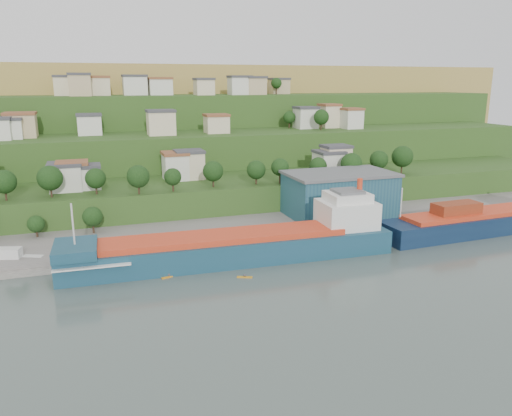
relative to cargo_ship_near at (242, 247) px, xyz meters
name	(u,v)px	position (x,y,z in m)	size (l,w,h in m)	color
ground	(262,271)	(1.89, -8.57, -3.13)	(500.00, 500.00, 0.00)	#404E47
quay	(296,229)	(21.89, 19.43, -3.13)	(220.00, 26.00, 4.00)	slate
pebble_beach	(0,266)	(-53.11, 13.43, -3.13)	(40.00, 18.00, 2.40)	slate
hillside	(157,160)	(1.88, 160.12, -3.05)	(360.00, 211.11, 96.00)	#284719
cargo_ship_near	(242,247)	(0.00, 0.00, 0.00)	(76.72, 14.79, 19.62)	#14404D
cargo_ship_far	(494,221)	(73.60, 0.21, -0.32)	(65.98, 13.65, 17.82)	#0B1832
warehouse	(339,194)	(36.78, 22.43, 5.30)	(31.07, 19.12, 12.80)	navy
caravan	(6,255)	(-51.47, 12.81, -0.40)	(6.59, 2.74, 3.07)	silver
dinghy	(33,258)	(-45.87, 12.13, -1.48)	(4.57, 1.71, 0.91)	silver
kayak_orange	(169,276)	(-17.96, -5.37, -2.88)	(3.41, 1.47, 0.84)	orange
kayak_yellow	(245,277)	(-2.80, -10.72, -2.89)	(3.26, 1.77, 0.82)	orange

